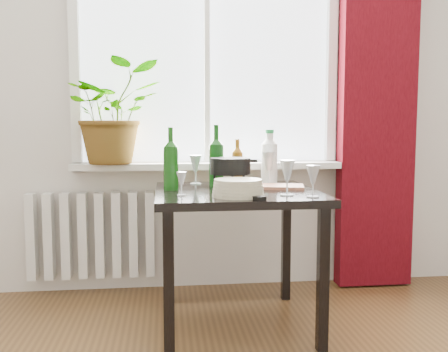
{
  "coord_description": "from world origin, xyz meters",
  "views": [
    {
      "loc": [
        -0.28,
        -1.06,
        1.07
      ],
      "look_at": [
        0.03,
        1.55,
        0.82
      ],
      "focal_mm": 40.0,
      "sensor_mm": 36.0,
      "label": 1
    }
  ],
  "objects": [
    {
      "name": "wineglass_back_center",
      "position": [
        0.32,
        1.75,
        0.84
      ],
      "size": [
        0.09,
        0.09,
        0.2
      ],
      "primitive_type": null,
      "rotation": [
        0.0,
        0.0,
        0.03
      ],
      "color": "silver",
      "rests_on": "table"
    },
    {
      "name": "curtain",
      "position": [
        1.12,
        2.12,
        1.3
      ],
      "size": [
        0.5,
        0.12,
        2.56
      ],
      "color": "#39050B",
      "rests_on": "ground"
    },
    {
      "name": "windowsill",
      "position": [
        0.0,
        2.15,
        0.82
      ],
      "size": [
        1.72,
        0.2,
        0.04
      ],
      "color": "silver",
      "rests_on": "ground"
    },
    {
      "name": "wineglass_back_left",
      "position": [
        -0.1,
        1.84,
        0.83
      ],
      "size": [
        0.1,
        0.1,
        0.17
      ],
      "primitive_type": null,
      "rotation": [
        0.0,
        0.0,
        -0.43
      ],
      "color": "#B0B8BE",
      "rests_on": "table"
    },
    {
      "name": "fondue_pot",
      "position": [
        0.07,
        1.58,
        0.82
      ],
      "size": [
        0.31,
        0.3,
        0.17
      ],
      "primitive_type": null,
      "rotation": [
        0.0,
        0.0,
        0.39
      ],
      "color": "black",
      "rests_on": "table"
    },
    {
      "name": "bottle_amber",
      "position": [
        0.15,
        1.87,
        0.87
      ],
      "size": [
        0.08,
        0.08,
        0.27
      ],
      "primitive_type": null,
      "rotation": [
        0.0,
        0.0,
        -0.18
      ],
      "color": "brown",
      "rests_on": "table"
    },
    {
      "name": "tv_remote",
      "position": [
        0.13,
        1.23,
        0.75
      ],
      "size": [
        0.11,
        0.16,
        0.02
      ],
      "primitive_type": "cube",
      "rotation": [
        0.0,
        0.0,
        0.47
      ],
      "color": "black",
      "rests_on": "table"
    },
    {
      "name": "wineglass_far_right",
      "position": [
        0.42,
        1.23,
        0.82
      ],
      "size": [
        0.08,
        0.08,
        0.16
      ],
      "primitive_type": null,
      "rotation": [
        0.0,
        0.0,
        -0.21
      ],
      "color": "#B4B8C2",
      "rests_on": "table"
    },
    {
      "name": "potted_plant",
      "position": [
        -0.59,
        2.11,
        1.16
      ],
      "size": [
        0.69,
        0.64,
        0.63
      ],
      "primitive_type": "imported",
      "rotation": [
        0.0,
        0.0,
        0.31
      ],
      "color": "#3B701E",
      "rests_on": "windowsill"
    },
    {
      "name": "window",
      "position": [
        0.0,
        2.22,
        1.6
      ],
      "size": [
        1.72,
        0.08,
        1.62
      ],
      "color": "white",
      "rests_on": "ground"
    },
    {
      "name": "cutting_board",
      "position": [
        0.33,
        1.61,
        0.75
      ],
      "size": [
        0.34,
        0.26,
        0.02
      ],
      "primitive_type": "cube",
      "rotation": [
        0.0,
        0.0,
        -0.23
      ],
      "color": "#A6674B",
      "rests_on": "table"
    },
    {
      "name": "wineglass_front_left",
      "position": [
        -0.2,
        1.36,
        0.8
      ],
      "size": [
        0.05,
        0.05,
        0.12
      ],
      "primitive_type": null,
      "rotation": [
        0.0,
        0.0,
        -0.02
      ],
      "color": "silver",
      "rests_on": "table"
    },
    {
      "name": "cleaning_bottle",
      "position": [
        0.34,
        1.82,
        0.9
      ],
      "size": [
        0.12,
        0.12,
        0.33
      ],
      "primitive_type": null,
      "rotation": [
        0.0,
        0.0,
        -0.41
      ],
      "color": "white",
      "rests_on": "table"
    },
    {
      "name": "wine_bottle_left",
      "position": [
        -0.24,
        1.6,
        0.91
      ],
      "size": [
        0.1,
        0.1,
        0.34
      ],
      "primitive_type": null,
      "rotation": [
        0.0,
        0.0,
        0.41
      ],
      "color": "#0E440D",
      "rests_on": "table"
    },
    {
      "name": "radiator",
      "position": [
        -0.75,
        2.18,
        0.38
      ],
      "size": [
        0.8,
        0.1,
        0.55
      ],
      "color": "silver",
      "rests_on": "ground"
    },
    {
      "name": "wineglass_front_right",
      "position": [
        0.32,
        1.31,
        0.83
      ],
      "size": [
        0.09,
        0.09,
        0.18
      ],
      "primitive_type": null,
      "rotation": [
        0.0,
        0.0,
        0.2
      ],
      "color": "silver",
      "rests_on": "table"
    },
    {
      "name": "plate_stack",
      "position": [
        0.07,
        1.3,
        0.78
      ],
      "size": [
        0.28,
        0.28,
        0.08
      ],
      "primitive_type": "cylinder",
      "rotation": [
        0.0,
        0.0,
        -0.1
      ],
      "color": "beige",
      "rests_on": "table"
    },
    {
      "name": "wine_bottle_right",
      "position": [
        0.01,
        1.74,
        0.92
      ],
      "size": [
        0.09,
        0.09,
        0.35
      ],
      "primitive_type": null,
      "rotation": [
        0.0,
        0.0,
        0.05
      ],
      "color": "#0C400E",
      "rests_on": "table"
    },
    {
      "name": "table",
      "position": [
        0.1,
        1.55,
        0.65
      ],
      "size": [
        0.85,
        0.85,
        0.74
      ],
      "color": "black",
      "rests_on": "ground"
    }
  ]
}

